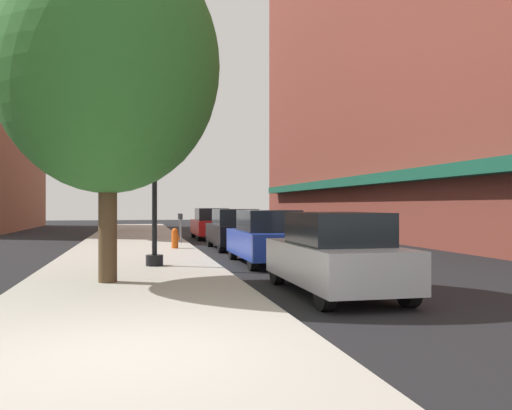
{
  "coord_description": "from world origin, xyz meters",
  "views": [
    {
      "loc": [
        0.09,
        -6.36,
        1.79
      ],
      "look_at": [
        4.95,
        15.7,
        1.82
      ],
      "focal_mm": 38.07,
      "sensor_mm": 36.0,
      "label": 1
    }
  ],
  "objects_px": {
    "tree_near": "(108,142)",
    "car_red": "(211,224)",
    "fire_hydrant": "(175,238)",
    "parking_meter_far": "(180,224)",
    "tree_far": "(108,65)",
    "car_blue": "(267,238)",
    "car_silver": "(335,255)",
    "tree_mid": "(110,157)",
    "lamppost": "(155,155)",
    "parking_meter_near": "(181,224)",
    "car_black": "(234,230)"
  },
  "relations": [
    {
      "from": "lamppost",
      "to": "fire_hydrant",
      "type": "bearing_deg",
      "value": 80.87
    },
    {
      "from": "lamppost",
      "to": "car_silver",
      "type": "height_order",
      "value": "lamppost"
    },
    {
      "from": "lamppost",
      "to": "fire_hydrant",
      "type": "distance_m",
      "value": 6.77
    },
    {
      "from": "tree_near",
      "to": "car_blue",
      "type": "xyz_separation_m",
      "value": [
        5.33,
        -12.36,
        -4.24
      ]
    },
    {
      "from": "fire_hydrant",
      "to": "tree_mid",
      "type": "relative_size",
      "value": 0.11
    },
    {
      "from": "fire_hydrant",
      "to": "parking_meter_near",
      "type": "relative_size",
      "value": 0.6
    },
    {
      "from": "parking_meter_far",
      "to": "car_black",
      "type": "height_order",
      "value": "car_black"
    },
    {
      "from": "lamppost",
      "to": "car_silver",
      "type": "relative_size",
      "value": 1.37
    },
    {
      "from": "tree_mid",
      "to": "car_black",
      "type": "height_order",
      "value": "tree_mid"
    },
    {
      "from": "tree_far",
      "to": "lamppost",
      "type": "bearing_deg",
      "value": 70.22
    },
    {
      "from": "car_silver",
      "to": "tree_mid",
      "type": "bearing_deg",
      "value": 103.2
    },
    {
      "from": "parking_meter_near",
      "to": "car_blue",
      "type": "xyz_separation_m",
      "value": [
        1.95,
        -8.48,
        -0.14
      ]
    },
    {
      "from": "tree_mid",
      "to": "car_silver",
      "type": "height_order",
      "value": "tree_mid"
    },
    {
      "from": "car_red",
      "to": "fire_hydrant",
      "type": "bearing_deg",
      "value": -108.1
    },
    {
      "from": "parking_meter_near",
      "to": "car_blue",
      "type": "bearing_deg",
      "value": -77.04
    },
    {
      "from": "fire_hydrant",
      "to": "parking_meter_near",
      "type": "distance_m",
      "value": 3.18
    },
    {
      "from": "parking_meter_far",
      "to": "car_silver",
      "type": "xyz_separation_m",
      "value": [
        1.95,
        -15.16,
        -0.14
      ]
    },
    {
      "from": "parking_meter_near",
      "to": "tree_mid",
      "type": "relative_size",
      "value": 0.19
    },
    {
      "from": "lamppost",
      "to": "tree_near",
      "type": "distance_m",
      "value": 13.4
    },
    {
      "from": "tree_mid",
      "to": "car_red",
      "type": "distance_m",
      "value": 9.64
    },
    {
      "from": "tree_mid",
      "to": "tree_far",
      "type": "bearing_deg",
      "value": -87.39
    },
    {
      "from": "fire_hydrant",
      "to": "parking_meter_far",
      "type": "height_order",
      "value": "parking_meter_far"
    },
    {
      "from": "tree_near",
      "to": "tree_mid",
      "type": "bearing_deg",
      "value": 92.13
    },
    {
      "from": "tree_far",
      "to": "car_black",
      "type": "distance_m",
      "value": 11.38
    },
    {
      "from": "car_black",
      "to": "car_red",
      "type": "bearing_deg",
      "value": 89.51
    },
    {
      "from": "parking_meter_near",
      "to": "car_red",
      "type": "relative_size",
      "value": 0.3
    },
    {
      "from": "tree_near",
      "to": "car_red",
      "type": "height_order",
      "value": "tree_near"
    },
    {
      "from": "tree_mid",
      "to": "car_red",
      "type": "relative_size",
      "value": 1.63
    },
    {
      "from": "tree_near",
      "to": "car_black",
      "type": "bearing_deg",
      "value": -51.1
    },
    {
      "from": "parking_meter_near",
      "to": "lamppost",
      "type": "bearing_deg",
      "value": -99.04
    },
    {
      "from": "car_blue",
      "to": "fire_hydrant",
      "type": "bearing_deg",
      "value": 112.35
    },
    {
      "from": "parking_meter_near",
      "to": "car_red",
      "type": "xyz_separation_m",
      "value": [
        1.95,
        4.32,
        -0.14
      ]
    },
    {
      "from": "lamppost",
      "to": "fire_hydrant",
      "type": "xyz_separation_m",
      "value": [
        0.99,
        6.14,
        -2.68
      ]
    },
    {
      "from": "car_blue",
      "to": "parking_meter_near",
      "type": "bearing_deg",
      "value": 100.89
    },
    {
      "from": "tree_near",
      "to": "car_red",
      "type": "bearing_deg",
      "value": 4.66
    },
    {
      "from": "parking_meter_far",
      "to": "car_black",
      "type": "relative_size",
      "value": 0.3
    },
    {
      "from": "fire_hydrant",
      "to": "tree_near",
      "type": "relative_size",
      "value": 0.11
    },
    {
      "from": "car_black",
      "to": "tree_mid",
      "type": "bearing_deg",
      "value": 111.64
    },
    {
      "from": "parking_meter_near",
      "to": "car_red",
      "type": "distance_m",
      "value": 4.74
    },
    {
      "from": "parking_meter_near",
      "to": "tree_near",
      "type": "distance_m",
      "value": 6.58
    },
    {
      "from": "parking_meter_far",
      "to": "tree_mid",
      "type": "xyz_separation_m",
      "value": [
        -3.64,
        10.18,
        3.92
      ]
    },
    {
      "from": "tree_far",
      "to": "car_silver",
      "type": "xyz_separation_m",
      "value": [
        4.53,
        -1.97,
        -4.06
      ]
    },
    {
      "from": "tree_far",
      "to": "car_red",
      "type": "height_order",
      "value": "tree_far"
    },
    {
      "from": "car_black",
      "to": "tree_near",
      "type": "bearing_deg",
      "value": 128.41
    },
    {
      "from": "lamppost",
      "to": "fire_hydrant",
      "type": "relative_size",
      "value": 7.47
    },
    {
      "from": "car_blue",
      "to": "car_black",
      "type": "height_order",
      "value": "same"
    },
    {
      "from": "lamppost",
      "to": "car_red",
      "type": "relative_size",
      "value": 1.37
    },
    {
      "from": "tree_far",
      "to": "tree_near",
      "type": "bearing_deg",
      "value": 92.82
    },
    {
      "from": "tree_far",
      "to": "parking_meter_far",
      "type": "bearing_deg",
      "value": 78.94
    },
    {
      "from": "tree_far",
      "to": "car_blue",
      "type": "distance_m",
      "value": 7.2
    }
  ]
}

